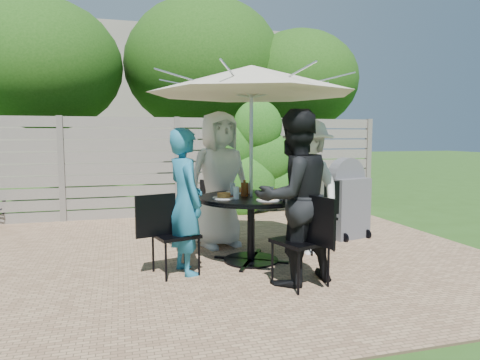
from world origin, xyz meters
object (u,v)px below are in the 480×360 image
object	(u,v)px
chair_right	(314,231)
plate_back	(236,191)
glass_left	(236,193)
plate_extra	(278,196)
syrup_jug	(245,189)
chair_front	(301,260)
glass_front	(271,192)
patio_table	(251,216)
chair_left	(174,251)
plate_right	(276,192)
bbq_grill	(346,202)
plate_front	(268,198)
chair_back	(215,226)
person_right	(307,187)
glass_back	(233,189)
person_back	(219,180)
person_front	(294,198)
person_left	(185,202)
umbrella	(251,80)
coffee_cup	(249,189)
plate_left	(224,196)

from	to	relation	value
chair_right	plate_back	distance (m)	1.17
chair_right	glass_left	bearing A→B (deg)	2.23
plate_extra	syrup_jug	size ratio (longest dim) A/B	1.50
chair_front	glass_front	world-z (taller)	chair_front
patio_table	chair_left	distance (m)	1.01
plate_right	glass_front	world-z (taller)	glass_front
patio_table	bbq_grill	xyz separation A→B (m)	(1.70, 0.80, -0.02)
plate_front	plate_extra	distance (m)	0.19
plate_back	chair_back	bearing A→B (deg)	104.07
patio_table	glass_left	world-z (taller)	glass_left
chair_left	plate_right	distance (m)	1.44
chair_front	person_right	size ratio (longest dim) A/B	0.55
glass_back	plate_front	bearing A→B (deg)	-66.41
patio_table	person_back	xyz separation A→B (m)	(-0.20, 0.81, 0.36)
chair_back	chair_left	world-z (taller)	chair_left
glass_back	person_front	bearing A→B (deg)	-70.52
glass_left	plate_extra	bearing A→B (deg)	-9.95
glass_back	glass_left	distance (m)	0.40
patio_table	person_left	world-z (taller)	person_left
chair_right	plate_front	bearing A→B (deg)	17.79
umbrella	coffee_cup	xyz separation A→B (m)	(0.04, 0.24, -1.28)
person_left	plate_left	distance (m)	0.47
plate_front	glass_back	distance (m)	0.63
umbrella	chair_left	distance (m)	2.10
chair_right	syrup_jug	bearing A→B (deg)	-5.45
chair_front	syrup_jug	world-z (taller)	syrup_jug
plate_front	chair_back	bearing A→B (deg)	104.03
chair_back	plate_front	bearing A→B (deg)	-3.60
person_front	plate_extra	world-z (taller)	person_front
plate_right	glass_left	size ratio (longest dim) A/B	1.86
chair_back	person_left	bearing A→B (deg)	-44.32
chair_back	patio_table	bearing A→B (deg)	-3.59
glass_back	person_left	bearing A→B (deg)	-146.32
chair_right	person_right	bearing A→B (deg)	-2.39
chair_front	plate_front	distance (m)	0.81
patio_table	syrup_jug	bearing A→B (deg)	154.18
glass_left	plate_right	bearing A→B (deg)	23.59
person_front	plate_left	xyz separation A→B (m)	(-0.55, 0.72, -0.06)
syrup_jug	person_right	bearing A→B (deg)	10.77
plate_right	patio_table	bearing A→B (deg)	-166.01
patio_table	glass_left	xyz separation A→B (m)	(-0.23, -0.16, 0.31)
chair_left	person_right	world-z (taller)	person_right
person_left	bbq_grill	distance (m)	2.71
syrup_jug	person_left	bearing A→B (deg)	-162.30
person_right	plate_back	xyz separation A→B (m)	(-0.89, 0.15, -0.04)
bbq_grill	plate_left	bearing A→B (deg)	-171.44
plate_front	glass_left	distance (m)	0.37
plate_extra	glass_back	xyz separation A→B (m)	(-0.41, 0.47, 0.05)
bbq_grill	patio_table	bearing A→B (deg)	-169.64
plate_front	syrup_jug	xyz separation A→B (m)	(-0.16, 0.38, 0.06)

